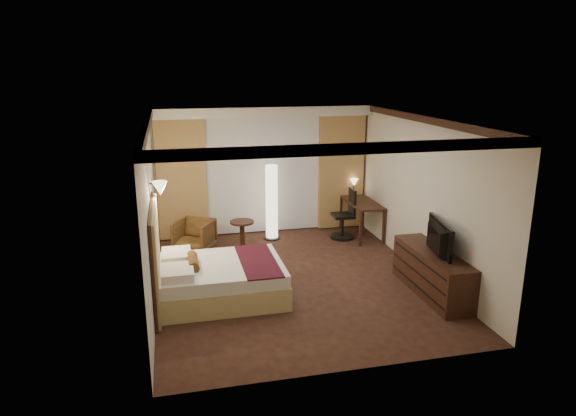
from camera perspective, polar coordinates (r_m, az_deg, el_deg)
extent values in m
cube|color=#311913|center=(8.74, 0.60, -7.97)|extent=(4.50, 5.50, 0.01)
cube|color=white|center=(8.06, 0.66, 9.93)|extent=(4.50, 5.50, 0.01)
cube|color=beige|center=(10.92, -2.82, 4.23)|extent=(4.50, 0.02, 2.70)
cube|color=beige|center=(8.08, -15.06, -0.34)|extent=(0.02, 5.50, 2.70)
cube|color=beige|center=(9.08, 14.55, 1.42)|extent=(0.02, 5.50, 2.70)
cube|color=white|center=(10.50, -2.66, 10.67)|extent=(4.50, 0.50, 0.20)
cube|color=silver|center=(10.86, -2.73, 3.63)|extent=(2.48, 0.04, 2.45)
cube|color=tan|center=(10.64, -11.73, 3.06)|extent=(1.00, 0.14, 2.45)
cube|color=tan|center=(11.23, 5.90, 3.96)|extent=(1.00, 0.14, 2.45)
imported|color=#462D15|center=(10.08, -10.38, -2.90)|extent=(0.89, 0.87, 0.69)
imported|color=black|center=(8.20, 15.87, -2.76)|extent=(0.78, 1.13, 0.14)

